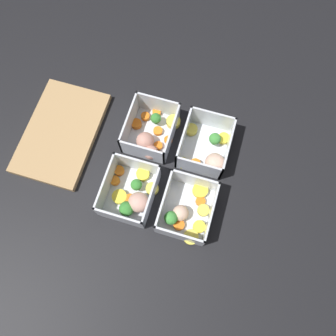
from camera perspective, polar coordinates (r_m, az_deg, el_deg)
The scene contains 6 objects.
ground_plane at distance 0.84m, azimuth 0.00°, elevation -0.56°, with size 4.00×4.00×0.00m, color black.
container_near_left at distance 0.79m, azimuth 3.17°, elevation -7.44°, with size 0.16×0.12×0.07m.
container_near_right at distance 0.84m, azimuth 6.89°, elevation 3.28°, with size 0.15×0.14×0.07m.
container_far_left at distance 0.80m, azimuth -6.29°, elevation -4.63°, with size 0.15×0.13×0.07m.
container_far_right at distance 0.85m, azimuth -2.98°, elevation 6.07°, with size 0.16×0.13×0.07m.
cutting_board at distance 0.92m, azimuth -18.08°, elevation 5.86°, with size 0.28×0.18×0.02m.
Camera 1 is at (-0.25, -0.07, 0.80)m, focal length 35.00 mm.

